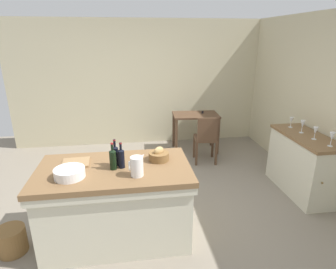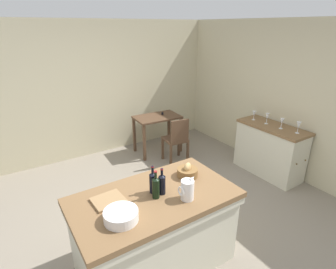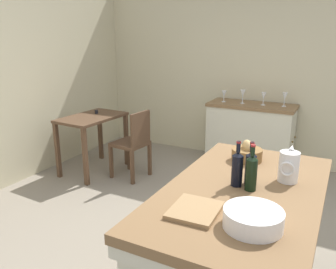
# 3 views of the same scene
# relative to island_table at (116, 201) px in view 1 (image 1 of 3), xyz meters

# --- Properties ---
(ground_plane) EXTENTS (6.76, 6.76, 0.00)m
(ground_plane) POSITION_rel_island_table_xyz_m (0.45, 0.58, -0.48)
(ground_plane) COLOR gray
(wall_back) EXTENTS (5.32, 0.12, 2.60)m
(wall_back) POSITION_rel_island_table_xyz_m (0.45, 3.18, 0.82)
(wall_back) COLOR beige
(wall_back) RESTS_ON ground
(island_table) EXTENTS (1.66, 0.93, 0.90)m
(island_table) POSITION_rel_island_table_xyz_m (0.00, 0.00, 0.00)
(island_table) COLOR brown
(island_table) RESTS_ON ground
(side_cabinet) EXTENTS (0.52, 1.20, 0.90)m
(side_cabinet) POSITION_rel_island_table_xyz_m (2.71, 0.65, -0.03)
(side_cabinet) COLOR brown
(side_cabinet) RESTS_ON ground
(writing_desk) EXTENTS (0.93, 0.61, 0.83)m
(writing_desk) POSITION_rel_island_table_xyz_m (1.52, 2.49, 0.16)
(writing_desk) COLOR #513826
(writing_desk) RESTS_ON ground
(wooden_chair) EXTENTS (0.44, 0.44, 0.90)m
(wooden_chair) POSITION_rel_island_table_xyz_m (1.57, 1.87, 0.01)
(wooden_chair) COLOR #513826
(wooden_chair) RESTS_ON ground
(pitcher) EXTENTS (0.17, 0.13, 0.25)m
(pitcher) POSITION_rel_island_table_xyz_m (0.24, -0.22, 0.52)
(pitcher) COLOR white
(pitcher) RESTS_ON island_table
(wash_bowl) EXTENTS (0.30, 0.30, 0.10)m
(wash_bowl) POSITION_rel_island_table_xyz_m (-0.43, -0.16, 0.46)
(wash_bowl) COLOR white
(wash_bowl) RESTS_ON island_table
(bread_basket) EXTENTS (0.23, 0.23, 0.16)m
(bread_basket) POSITION_rel_island_table_xyz_m (0.50, 0.12, 0.47)
(bread_basket) COLOR brown
(bread_basket) RESTS_ON island_table
(cutting_board) EXTENTS (0.31, 0.27, 0.02)m
(cutting_board) POSITION_rel_island_table_xyz_m (-0.42, 0.16, 0.43)
(cutting_board) COLOR #99754C
(cutting_board) RESTS_ON island_table
(wine_bottle_dark) EXTENTS (0.07, 0.07, 0.29)m
(wine_bottle_dark) POSITION_rel_island_table_xyz_m (0.08, -0.01, 0.53)
(wine_bottle_dark) COLOR black
(wine_bottle_dark) RESTS_ON island_table
(wine_bottle_amber) EXTENTS (0.07, 0.07, 0.30)m
(wine_bottle_amber) POSITION_rel_island_table_xyz_m (0.02, 0.06, 0.54)
(wine_bottle_amber) COLOR black
(wine_bottle_amber) RESTS_ON island_table
(wine_bottle_green) EXTENTS (0.07, 0.07, 0.30)m
(wine_bottle_green) POSITION_rel_island_table_xyz_m (-0.00, -0.04, 0.54)
(wine_bottle_green) COLOR black
(wine_bottle_green) RESTS_ON island_table
(wine_glass_far_left) EXTENTS (0.07, 0.07, 0.19)m
(wine_glass_far_left) POSITION_rel_island_table_xyz_m (2.74, 0.23, 0.55)
(wine_glass_far_left) COLOR white
(wine_glass_far_left) RESTS_ON side_cabinet
(wine_glass_left) EXTENTS (0.07, 0.07, 0.18)m
(wine_glass_left) POSITION_rel_island_table_xyz_m (2.70, 0.50, 0.54)
(wine_glass_left) COLOR white
(wine_glass_left) RESTS_ON side_cabinet
(wine_glass_middle) EXTENTS (0.07, 0.07, 0.19)m
(wine_glass_middle) POSITION_rel_island_table_xyz_m (2.70, 0.78, 0.55)
(wine_glass_middle) COLOR white
(wine_glass_middle) RESTS_ON side_cabinet
(wine_glass_right) EXTENTS (0.07, 0.07, 0.16)m
(wine_glass_right) POSITION_rel_island_table_xyz_m (2.68, 1.05, 0.53)
(wine_glass_right) COLOR white
(wine_glass_right) RESTS_ON side_cabinet
(wicker_hamper) EXTENTS (0.31, 0.31, 0.29)m
(wicker_hamper) POSITION_rel_island_table_xyz_m (-1.14, -0.09, -0.34)
(wicker_hamper) COLOR brown
(wicker_hamper) RESTS_ON ground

